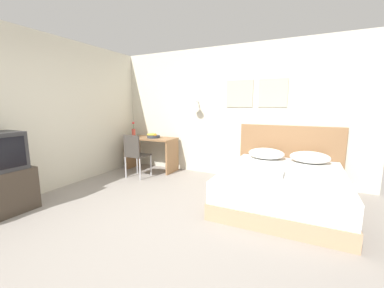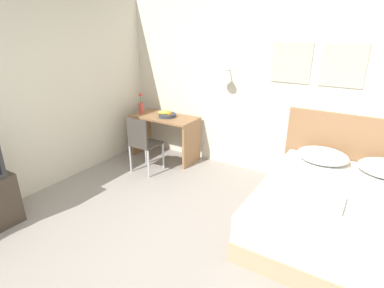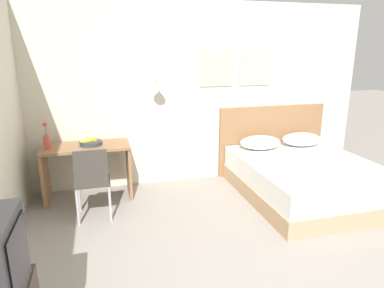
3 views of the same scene
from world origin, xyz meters
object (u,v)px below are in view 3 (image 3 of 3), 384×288
at_px(folded_towel_near_foot, 314,167).
at_px(flower_vase, 47,140).
at_px(bed, 306,179).
at_px(desk_chair, 92,178).
at_px(headboard, 271,139).
at_px(desk, 87,162).
at_px(fruit_bowl, 90,142).
at_px(pillow_left, 260,142).
at_px(pillow_right, 302,139).

xyz_separation_m(folded_towel_near_foot, flower_vase, (-3.24, 0.97, 0.33)).
relative_size(bed, flower_vase, 5.71).
xyz_separation_m(folded_towel_near_foot, desk_chair, (-2.71, 0.36, -0.02)).
distance_m(bed, headboard, 1.07).
xyz_separation_m(desk, fruit_bowl, (0.06, -0.01, 0.27)).
bearing_deg(headboard, desk_chair, -160.96).
height_order(bed, desk, desk).
bearing_deg(bed, desk_chair, 178.87).
bearing_deg(folded_towel_near_foot, headboard, 85.34).
bearing_deg(headboard, pillow_left, -138.74).
height_order(pillow_left, pillow_right, same).
bearing_deg(bed, pillow_left, 116.34).
xyz_separation_m(pillow_left, folded_towel_near_foot, (0.25, -1.02, -0.07)).
bearing_deg(fruit_bowl, bed, -14.12).
bearing_deg(fruit_bowl, flower_vase, -175.89).
bearing_deg(desk, desk_chair, -84.11).
bearing_deg(pillow_left, bed, -63.66).
distance_m(headboard, pillow_right, 0.48).
distance_m(pillow_right, folded_towel_near_foot, 1.12).
height_order(bed, headboard, headboard).
relative_size(fruit_bowl, flower_vase, 0.83).
relative_size(pillow_right, desk, 0.56).
relative_size(headboard, folded_towel_near_foot, 5.27).
distance_m(bed, folded_towel_near_foot, 0.43).
bearing_deg(headboard, desk, -173.96).
distance_m(pillow_left, desk_chair, 2.55).
bearing_deg(desk, fruit_bowl, -11.01).
height_order(bed, pillow_right, pillow_right).
xyz_separation_m(bed, pillow_right, (0.35, 0.72, 0.36)).
bearing_deg(fruit_bowl, pillow_right, 0.11).
relative_size(headboard, desk_chair, 2.02).
bearing_deg(folded_towel_near_foot, bed, 70.13).
bearing_deg(pillow_left, fruit_bowl, -179.86).
height_order(headboard, pillow_left, headboard).
bearing_deg(flower_vase, bed, -11.35).
relative_size(bed, folded_towel_near_foot, 5.83).
xyz_separation_m(desk_chair, flower_vase, (-0.53, 0.62, 0.34)).
bearing_deg(folded_towel_near_foot, pillow_left, 103.65).
xyz_separation_m(bed, fruit_bowl, (-2.83, 0.71, 0.54)).
relative_size(pillow_left, flower_vase, 1.80).
relative_size(desk_chair, fruit_bowl, 3.09).
bearing_deg(bed, flower_vase, 168.65).
bearing_deg(pillow_left, pillow_right, 0.00).
distance_m(folded_towel_near_foot, flower_vase, 3.40).
xyz_separation_m(pillow_left, pillow_right, (0.71, 0.00, 0.00)).
bearing_deg(pillow_right, desk_chair, -168.23).
bearing_deg(headboard, pillow_right, -41.26).
distance_m(pillow_left, pillow_right, 0.71).
height_order(headboard, flower_vase, headboard).
xyz_separation_m(headboard, fruit_bowl, (-2.83, -0.32, 0.24)).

